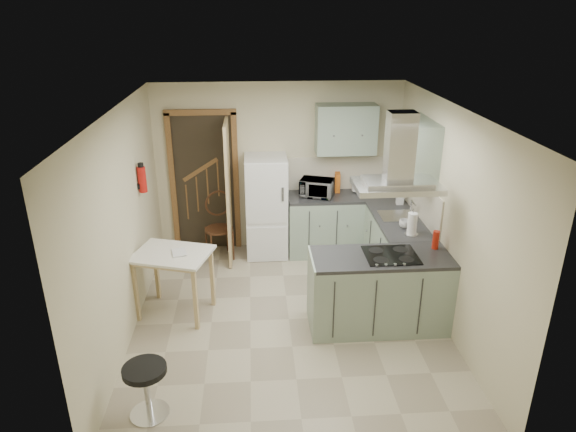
{
  "coord_description": "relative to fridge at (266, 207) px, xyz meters",
  "views": [
    {
      "loc": [
        -0.38,
        -5.19,
        3.48
      ],
      "look_at": [
        0.02,
        0.45,
        1.15
      ],
      "focal_mm": 32.0,
      "sensor_mm": 36.0,
      "label": 1
    }
  ],
  "objects": [
    {
      "name": "kettle",
      "position": [
        1.35,
        0.13,
        0.25
      ],
      "size": [
        0.15,
        0.15,
        0.21
      ],
      "primitive_type": "cylinder",
      "rotation": [
        0.0,
        0.0,
        0.06
      ],
      "color": "silver",
      "rests_on": "counter_back"
    },
    {
      "name": "red_bottle",
      "position": [
        1.87,
        -1.83,
        0.26
      ],
      "size": [
        0.1,
        0.1,
        0.21
      ],
      "primitive_type": "cylinder",
      "rotation": [
        0.0,
        0.0,
        0.42
      ],
      "color": "red",
      "rests_on": "peninsula"
    },
    {
      "name": "stool",
      "position": [
        -1.19,
        -3.24,
        -0.49
      ],
      "size": [
        0.45,
        0.45,
        0.53
      ],
      "primitive_type": "cylinder",
      "rotation": [
        0.0,
        0.0,
        0.14
      ],
      "color": "black",
      "rests_on": "floor"
    },
    {
      "name": "hob",
      "position": [
        1.32,
        -1.98,
        0.16
      ],
      "size": [
        0.58,
        0.5,
        0.01
      ],
      "primitive_type": "cube",
      "color": "black",
      "rests_on": "peninsula"
    },
    {
      "name": "right_wall",
      "position": [
        2.0,
        -1.8,
        0.5
      ],
      "size": [
        0.0,
        4.2,
        4.2
      ],
      "primitive_type": "plane",
      "rotation": [
        1.57,
        0.0,
        -1.57
      ],
      "color": "beige",
      "rests_on": "floor"
    },
    {
      "name": "wall_cabinet_back",
      "position": [
        1.15,
        0.12,
        1.1
      ],
      "size": [
        0.85,
        0.35,
        0.7
      ],
      "primitive_type": "cube",
      "color": "#9EB2A0",
      "rests_on": "back_wall"
    },
    {
      "name": "floor",
      "position": [
        0.2,
        -1.8,
        -0.75
      ],
      "size": [
        4.2,
        4.2,
        0.0
      ],
      "primitive_type": "plane",
      "color": "#B2A68A",
      "rests_on": "ground"
    },
    {
      "name": "sink",
      "position": [
        1.7,
        -0.85,
        0.16
      ],
      "size": [
        0.45,
        0.4,
        0.01
      ],
      "primitive_type": "cube",
      "color": "silver",
      "rests_on": "counter_right"
    },
    {
      "name": "fridge",
      "position": [
        0.0,
        0.0,
        0.0
      ],
      "size": [
        0.6,
        0.6,
        1.5
      ],
      "primitive_type": "cube",
      "color": "white",
      "rests_on": "floor"
    },
    {
      "name": "paper_towel",
      "position": [
        1.72,
        -1.44,
        0.29
      ],
      "size": [
        0.15,
        0.15,
        0.29
      ],
      "primitive_type": "cylinder",
      "rotation": [
        0.0,
        0.0,
        0.35
      ],
      "color": "white",
      "rests_on": "counter_right"
    },
    {
      "name": "drop_leaf_table",
      "position": [
        -1.15,
        -1.55,
        -0.35
      ],
      "size": [
        1.02,
        0.87,
        0.81
      ],
      "primitive_type": "cube",
      "rotation": [
        0.0,
        0.0,
        -0.3
      ],
      "color": "#D5A883",
      "rests_on": "floor"
    },
    {
      "name": "wall_cabinet_right",
      "position": [
        1.82,
        -0.95,
        1.1
      ],
      "size": [
        0.35,
        0.9,
        0.7
      ],
      "primitive_type": "cube",
      "color": "#9EB2A0",
      "rests_on": "right_wall"
    },
    {
      "name": "splashback",
      "position": [
        1.16,
        0.29,
        0.4
      ],
      "size": [
        1.68,
        0.02,
        0.5
      ],
      "primitive_type": "cube",
      "color": "beige",
      "rests_on": "counter_back"
    },
    {
      "name": "doorway",
      "position": [
        -0.9,
        0.27,
        0.3
      ],
      "size": [
        1.1,
        0.12,
        2.1
      ],
      "primitive_type": "cube",
      "color": "brown",
      "rests_on": "floor"
    },
    {
      "name": "bentwood_chair",
      "position": [
        -0.7,
        -0.1,
        -0.3
      ],
      "size": [
        0.51,
        0.51,
        0.91
      ],
      "primitive_type": "cube",
      "rotation": [
        0.0,
        0.0,
        0.32
      ],
      "color": "#482518",
      "rests_on": "floor"
    },
    {
      "name": "soap_bottle",
      "position": [
        1.85,
        -0.41,
        0.26
      ],
      "size": [
        0.11,
        0.11,
        0.21
      ],
      "primitive_type": "imported",
      "rotation": [
        0.0,
        0.0,
        -0.15
      ],
      "color": "#A0A1AC",
      "rests_on": "counter_right"
    },
    {
      "name": "counter_right",
      "position": [
        1.7,
        -0.68,
        -0.3
      ],
      "size": [
        0.6,
        1.95,
        0.9
      ],
      "primitive_type": "cube",
      "color": "#9EB2A0",
      "rests_on": "floor"
    },
    {
      "name": "left_wall",
      "position": [
        -1.6,
        -1.8,
        0.5
      ],
      "size": [
        0.0,
        4.2,
        4.2
      ],
      "primitive_type": "plane",
      "rotation": [
        1.57,
        0.0,
        1.57
      ],
      "color": "beige",
      "rests_on": "floor"
    },
    {
      "name": "cereal_box",
      "position": [
        1.07,
        0.18,
        0.29
      ],
      "size": [
        0.1,
        0.19,
        0.28
      ],
      "primitive_type": "cube",
      "rotation": [
        0.0,
        0.0,
        -0.12
      ],
      "color": "#CC5E18",
      "rests_on": "counter_back"
    },
    {
      "name": "extractor_hood",
      "position": [
        1.32,
        -1.98,
        0.97
      ],
      "size": [
        0.9,
        0.55,
        0.1
      ],
      "primitive_type": "cube",
      "color": "silver",
      "rests_on": "ceiling"
    },
    {
      "name": "back_wall",
      "position": [
        0.2,
        0.3,
        0.5
      ],
      "size": [
        3.6,
        0.0,
        3.6
      ],
      "primitive_type": "plane",
      "rotation": [
        1.57,
        0.0,
        0.0
      ],
      "color": "beige",
      "rests_on": "floor"
    },
    {
      "name": "peninsula",
      "position": [
        1.22,
        -1.98,
        -0.3
      ],
      "size": [
        1.55,
        0.65,
        0.9
      ],
      "primitive_type": "cube",
      "color": "#9EB2A0",
      "rests_on": "floor"
    },
    {
      "name": "microwave",
      "position": [
        0.73,
        -0.02,
        0.28
      ],
      "size": [
        0.54,
        0.45,
        0.26
      ],
      "primitive_type": "imported",
      "rotation": [
        0.0,
        0.0,
        -0.33
      ],
      "color": "black",
      "rests_on": "counter_back"
    },
    {
      "name": "fire_extinguisher",
      "position": [
        -1.54,
        -0.9,
        0.75
      ],
      "size": [
        0.1,
        0.1,
        0.32
      ],
      "primitive_type": "cylinder",
      "color": "#B2140F",
      "rests_on": "left_wall"
    },
    {
      "name": "cup",
      "position": [
        1.69,
        -1.22,
        0.2
      ],
      "size": [
        0.16,
        0.16,
        0.1
      ],
      "primitive_type": "imported",
      "rotation": [
        0.0,
        0.0,
        0.24
      ],
      "color": "silver",
      "rests_on": "counter_right"
    },
    {
      "name": "counter_back",
      "position": [
        0.86,
        0.0,
        -0.3
      ],
      "size": [
        1.08,
        0.6,
        0.9
      ],
      "primitive_type": "cube",
      "color": "#9EB2A0",
      "rests_on": "floor"
    },
    {
      "name": "ceiling",
      "position": [
        0.2,
        -1.8,
        1.75
      ],
      "size": [
        4.2,
        4.2,
        0.0
      ],
      "primitive_type": "plane",
      "rotation": [
        3.14,
        0.0,
        0.0
      ],
      "color": "silver",
      "rests_on": "back_wall"
    },
    {
      "name": "book",
      "position": [
        -1.14,
        -1.59,
        0.11
      ],
      "size": [
        0.21,
        0.25,
        0.1
      ],
      "primitive_type": "imported",
      "rotation": [
        0.0,
        0.0,
        0.24
      ],
      "color": "brown",
      "rests_on": "drop_leaf_table"
    }
  ]
}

